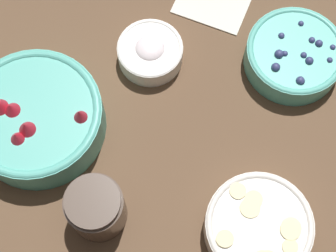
{
  "coord_description": "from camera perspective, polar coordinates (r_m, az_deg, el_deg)",
  "views": [
    {
      "loc": [
        0.05,
        -0.33,
        0.89
      ],
      "look_at": [
        -0.0,
        -0.02,
        0.04
      ],
      "focal_mm": 60.0,
      "sensor_mm": 36.0,
      "label": 1
    }
  ],
  "objects": [
    {
      "name": "bowl_cream",
      "position": [
        0.99,
        -1.82,
        7.57
      ],
      "size": [
        0.11,
        0.11,
        0.05
      ],
      "color": "white",
      "rests_on": "ground_plane"
    },
    {
      "name": "bowl_blueberries",
      "position": [
        1.0,
        12.7,
        7.06
      ],
      "size": [
        0.17,
        0.17,
        0.06
      ],
      "color": "#56B7A8",
      "rests_on": "ground_plane"
    },
    {
      "name": "napkin",
      "position": [
        1.06,
        4.47,
        12.28
      ],
      "size": [
        0.15,
        0.12,
        0.01
      ],
      "color": "silver",
      "rests_on": "ground_plane"
    },
    {
      "name": "ground_plane",
      "position": [
        0.96,
        0.31,
        0.23
      ],
      "size": [
        4.0,
        4.0,
        0.0
      ],
      "primitive_type": "plane",
      "color": "brown"
    },
    {
      "name": "bowl_bananas",
      "position": [
        0.89,
        9.16,
        -10.09
      ],
      "size": [
        0.17,
        0.17,
        0.05
      ],
      "color": "silver",
      "rests_on": "ground_plane"
    },
    {
      "name": "jar_chocolate",
      "position": [
        0.88,
        -7.29,
        -8.32
      ],
      "size": [
        0.09,
        0.09,
        0.1
      ],
      "color": "#4C3D33",
      "rests_on": "ground_plane"
    },
    {
      "name": "bowl_strawberries",
      "position": [
        0.94,
        -13.34,
        0.83
      ],
      "size": [
        0.22,
        0.22,
        0.09
      ],
      "color": "#56B7A8",
      "rests_on": "ground_plane"
    }
  ]
}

